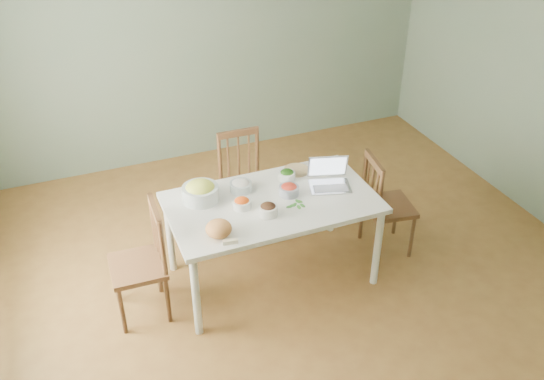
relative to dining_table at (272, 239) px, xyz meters
name	(u,v)px	position (x,y,z in m)	size (l,w,h in m)	color
floor	(305,279)	(0.25, -0.15, -0.39)	(5.00, 5.00, 0.00)	brown
wall_back	(211,38)	(0.25, 2.35, 0.96)	(5.00, 0.00, 2.70)	slate
dining_table	(272,239)	(0.00, 0.00, 0.00)	(1.66, 0.93, 0.78)	white
chair_far	(245,185)	(0.03, 0.74, 0.09)	(0.43, 0.41, 0.96)	brown
chair_left	(137,264)	(-1.11, -0.01, 0.10)	(0.43, 0.41, 0.97)	brown
chair_right	(389,204)	(1.11, -0.02, 0.09)	(0.42, 0.40, 0.95)	brown
bread_boule	(219,229)	(-0.53, -0.28, 0.45)	(0.19, 0.19, 0.13)	#D08347
butter_stick	(230,242)	(-0.48, -0.40, 0.40)	(0.11, 0.03, 0.03)	beige
bowl_squash	(200,191)	(-0.52, 0.22, 0.47)	(0.29, 0.29, 0.17)	#C2CC51
bowl_carrot	(242,203)	(-0.25, 0.00, 0.43)	(0.15, 0.15, 0.08)	#FB410E
bowl_onion	(241,185)	(-0.18, 0.23, 0.44)	(0.18, 0.18, 0.10)	white
bowl_mushroom	(268,209)	(-0.10, -0.17, 0.44)	(0.15, 0.15, 0.10)	black
bowl_redpep	(289,189)	(0.16, 0.03, 0.44)	(0.16, 0.16, 0.10)	red
bowl_broccoli	(287,174)	(0.24, 0.26, 0.43)	(0.14, 0.14, 0.09)	#113509
flatbread	(296,170)	(0.37, 0.35, 0.40)	(0.22, 0.22, 0.02)	tan
basil_bunch	(295,204)	(0.14, -0.13, 0.40)	(0.18, 0.18, 0.02)	#357B26
laptop	(331,176)	(0.51, 0.00, 0.50)	(0.33, 0.28, 0.23)	silver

